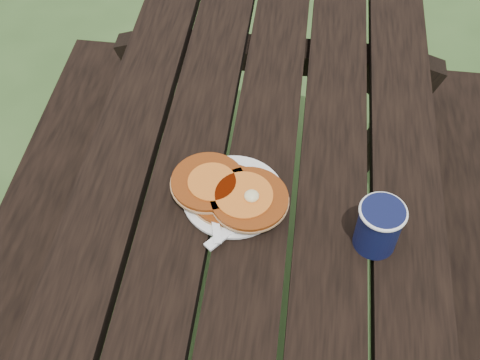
# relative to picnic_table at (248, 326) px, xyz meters

# --- Properties ---
(picnic_table) EXTENTS (1.36, 1.80, 0.75)m
(picnic_table) POSITION_rel_picnic_table_xyz_m (0.00, 0.00, 0.00)
(picnic_table) COLOR black
(picnic_table) RESTS_ON ground
(plate) EXTENTS (0.23, 0.23, 0.01)m
(plate) POSITION_rel_picnic_table_xyz_m (-0.05, 0.10, 0.39)
(plate) COLOR white
(plate) RESTS_ON picnic_table
(pancake_stack) EXTENTS (0.24, 0.18, 0.04)m
(pancake_stack) POSITION_rel_picnic_table_xyz_m (-0.05, 0.09, 0.41)
(pancake_stack) COLOR #87390F
(pancake_stack) RESTS_ON plate
(knife) EXTENTS (0.13, 0.15, 0.00)m
(knife) POSITION_rel_picnic_table_xyz_m (-0.02, 0.04, 0.39)
(knife) COLOR white
(knife) RESTS_ON plate
(fork) EXTENTS (0.07, 0.16, 0.01)m
(fork) POSITION_rel_picnic_table_xyz_m (-0.07, 0.03, 0.40)
(fork) COLOR white
(fork) RESTS_ON plate
(coffee_cup) EXTENTS (0.09, 0.09, 0.11)m
(coffee_cup) POSITION_rel_picnic_table_xyz_m (0.23, 0.03, 0.44)
(coffee_cup) COLOR #0D1338
(coffee_cup) RESTS_ON picnic_table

